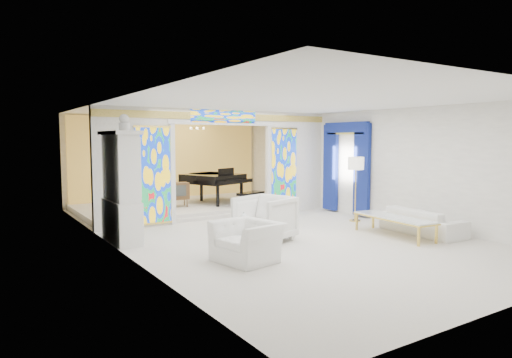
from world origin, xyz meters
TOP-DOWN VIEW (x-y plane):
  - floor at (0.00, 0.00)m, footprint 12.00×12.00m
  - ceiling at (0.00, 0.00)m, footprint 7.00×12.00m
  - wall_back at (0.00, 6.00)m, footprint 7.00×0.02m
  - wall_left at (-3.50, 0.00)m, footprint 0.02×12.00m
  - wall_right at (3.50, 0.00)m, footprint 0.02×12.00m
  - partition_wall at (0.00, 2.00)m, footprint 7.00×0.22m
  - stained_glass_left at (-2.03, 1.89)m, footprint 0.90×0.04m
  - stained_glass_right at (2.03, 1.89)m, footprint 0.90×0.04m
  - stained_glass_transom at (0.00, 1.89)m, footprint 2.00×0.04m
  - alcove_platform at (0.00, 4.10)m, footprint 6.80×3.80m
  - gold_curtain_back at (0.00, 5.88)m, footprint 6.70×0.10m
  - chandelier at (0.20, 4.00)m, footprint 0.48×0.48m
  - blue_drapes at (3.40, 0.70)m, footprint 0.14×1.85m
  - china_cabinet at (-3.22, 0.60)m, footprint 0.56×1.46m
  - armchair_left at (-1.77, -2.19)m, footprint 1.17×1.28m
  - armchair_right at (-0.59, -0.99)m, footprint 1.35×1.33m
  - sofa at (2.95, -2.34)m, footprint 0.97×2.09m
  - side_table at (-1.38, -1.43)m, footprint 0.49×0.49m
  - vase at (-1.38, -1.43)m, footprint 0.21×0.21m
  - coffee_table at (2.14, -2.20)m, footprint 0.80×2.10m
  - floor_lamp at (2.80, -0.31)m, footprint 0.51×0.51m
  - grand_piano at (0.73, 3.95)m, footprint 2.07×3.15m
  - tv_console at (-0.65, 3.61)m, footprint 0.68×0.51m

SIDE VIEW (x-z plane):
  - floor at x=0.00m, z-range 0.00..0.00m
  - alcove_platform at x=0.00m, z-range 0.00..0.18m
  - sofa at x=2.95m, z-range 0.00..0.59m
  - armchair_left at x=-1.77m, z-range 0.00..0.72m
  - side_table at x=-1.38m, z-range 0.09..0.66m
  - coffee_table at x=2.14m, z-range 0.19..0.65m
  - armchair_right at x=-0.59m, z-range 0.00..0.99m
  - tv_console at x=-0.65m, z-range 0.29..1.02m
  - vase at x=-1.38m, z-range 0.58..0.77m
  - grand_piano at x=0.73m, z-range 0.38..1.51m
  - china_cabinet at x=-3.22m, z-range -0.19..2.53m
  - stained_glass_left at x=-2.03m, z-range 0.10..2.50m
  - stained_glass_right at x=2.03m, z-range 0.10..2.50m
  - floor_lamp at x=2.80m, z-range 0.61..2.35m
  - wall_back at x=0.00m, z-range 0.00..3.00m
  - wall_left at x=-3.50m, z-range 0.00..3.00m
  - wall_right at x=3.50m, z-range 0.00..3.00m
  - gold_curtain_back at x=0.00m, z-range 0.05..2.95m
  - blue_drapes at x=3.40m, z-range 0.25..2.90m
  - partition_wall at x=0.00m, z-range 0.15..3.15m
  - chandelier at x=0.20m, z-range 2.40..2.70m
  - stained_glass_transom at x=0.00m, z-range 2.65..2.99m
  - ceiling at x=0.00m, z-range 2.99..3.01m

